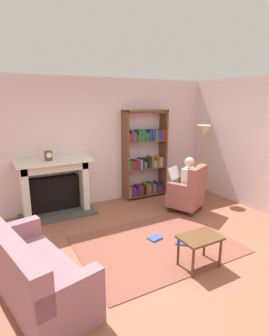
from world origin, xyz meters
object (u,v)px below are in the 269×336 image
(fireplace, at_px, (55,185))
(side_table, at_px, (200,241))
(bookshelf, at_px, (145,157))
(mantel_clock, at_px, (48,156))
(seated_reader, at_px, (184,182))
(sofa_floral, at_px, (32,274))
(floor_lamp, at_px, (203,137))
(armchair_reading, at_px, (189,192))

(fireplace, height_order, side_table, fireplace)
(bookshelf, bearing_deg, side_table, -105.85)
(fireplace, xyz_separation_m, mantel_clock, (-0.10, -0.10, 0.63))
(seated_reader, height_order, side_table, seated_reader)
(seated_reader, xyz_separation_m, sofa_floral, (-3.15, -1.25, -0.30))
(bookshelf, relative_size, floor_lamp, 1.20)
(fireplace, bearing_deg, sofa_floral, -108.83)
(fireplace, xyz_separation_m, side_table, (1.30, -2.76, -0.22))
(bookshelf, bearing_deg, floor_lamp, -28.74)
(seated_reader, bearing_deg, fireplace, -51.25)
(armchair_reading, xyz_separation_m, floor_lamp, (0.84, 0.58, 1.01))
(fireplace, xyz_separation_m, seated_reader, (2.36, -1.08, 0.02))
(mantel_clock, distance_m, armchair_reading, 2.85)
(bookshelf, xyz_separation_m, sofa_floral, (-2.89, -2.36, -0.64))
(seated_reader, height_order, floor_lamp, floor_lamp)
(side_table, distance_m, floor_lamp, 3.10)
(mantel_clock, bearing_deg, fireplace, 45.25)
(armchair_reading, xyz_separation_m, side_table, (-1.11, -1.58, -0.04))
(mantel_clock, xyz_separation_m, side_table, (1.40, -2.66, -0.84))
(mantel_clock, bearing_deg, armchair_reading, -23.26)
(fireplace, relative_size, sofa_floral, 0.80)
(side_table, height_order, floor_lamp, floor_lamp)
(armchair_reading, height_order, seated_reader, seated_reader)
(seated_reader, relative_size, side_table, 2.04)
(side_table, bearing_deg, sofa_floral, 168.27)
(seated_reader, xyz_separation_m, floor_lamp, (0.89, 0.48, 0.81))
(mantel_clock, bearing_deg, sofa_floral, -107.30)
(fireplace, distance_m, mantel_clock, 0.64)
(bookshelf, xyz_separation_m, floor_lamp, (1.16, -0.64, 0.47))
(sofa_floral, distance_m, side_table, 2.14)
(mantel_clock, height_order, floor_lamp, floor_lamp)
(sofa_floral, height_order, side_table, sofa_floral)
(sofa_floral, bearing_deg, seated_reader, -81.42)
(armchair_reading, bearing_deg, sofa_floral, -7.06)
(bookshelf, bearing_deg, seated_reader, -76.43)
(fireplace, xyz_separation_m, floor_lamp, (3.25, -0.60, 0.84))
(side_table, bearing_deg, floor_lamp, 47.90)
(bookshelf, xyz_separation_m, side_table, (-0.79, -2.80, -0.58))
(mantel_clock, xyz_separation_m, sofa_floral, (-0.69, -2.23, -0.90))
(armchair_reading, relative_size, side_table, 1.73)
(mantel_clock, relative_size, sofa_floral, 0.10)
(armchair_reading, relative_size, sofa_floral, 0.53)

